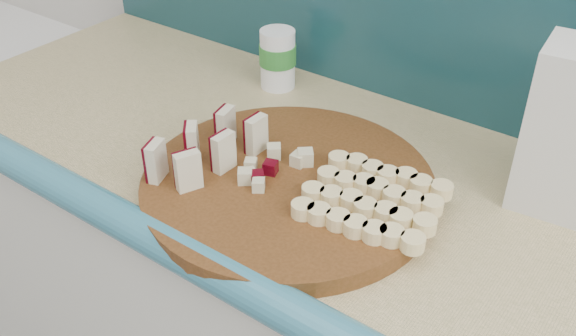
# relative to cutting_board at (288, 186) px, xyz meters

# --- Properties ---
(cutting_board) EXTENTS (0.52, 0.52, 0.03)m
(cutting_board) POSITION_rel_cutting_board_xyz_m (0.00, 0.00, 0.00)
(cutting_board) COLOR #45280E
(cutting_board) RESTS_ON kitchen_counter
(apple_wedges) EXTENTS (0.10, 0.19, 0.06)m
(apple_wedges) POSITION_rel_cutting_board_xyz_m (-0.13, -0.04, 0.05)
(apple_wedges) COLOR beige
(apple_wedges) RESTS_ON cutting_board
(apple_chunks) EXTENTS (0.08, 0.07, 0.02)m
(apple_chunks) POSITION_rel_cutting_board_xyz_m (-0.03, -0.01, 0.03)
(apple_chunks) COLOR beige
(apple_chunks) RESTS_ON cutting_board
(banana_slices) EXTENTS (0.22, 0.20, 0.02)m
(banana_slices) POSITION_rel_cutting_board_xyz_m (0.14, 0.02, 0.02)
(banana_slices) COLOR #FCE29A
(banana_slices) RESTS_ON cutting_board
(canister) EXTENTS (0.07, 0.07, 0.12)m
(canister) POSITION_rel_cutting_board_xyz_m (-0.23, 0.28, 0.05)
(canister) COLOR white
(canister) RESTS_ON kitchen_counter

